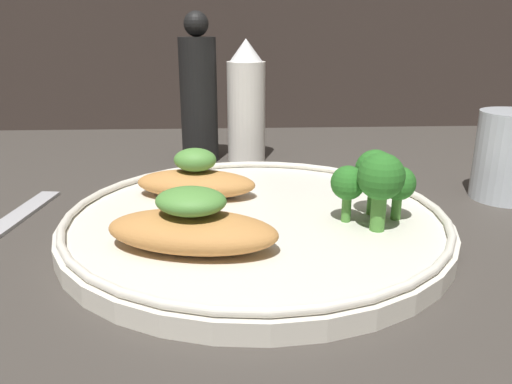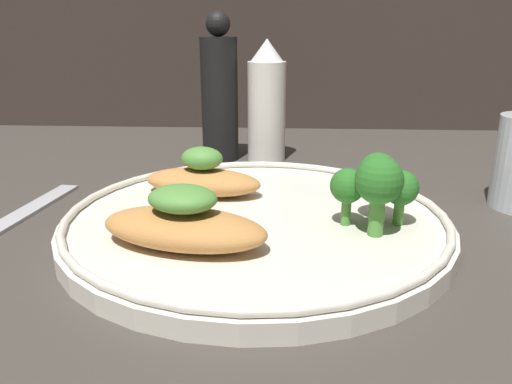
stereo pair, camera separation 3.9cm
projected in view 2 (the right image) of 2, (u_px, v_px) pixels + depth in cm
name	position (u px, v px, depth cm)	size (l,w,h in cm)	color
ground_plane	(256.00, 238.00, 39.91)	(180.00, 180.00, 1.00)	#3D3833
plate	(256.00, 221.00, 39.44)	(30.18, 30.18, 2.00)	silver
grilled_meat_front	(184.00, 224.00, 33.51)	(12.57, 7.90, 4.26)	#BC7F42
grilled_meat_middle	(203.00, 178.00, 43.95)	(11.12, 6.37, 4.30)	#BC7F42
broccoli_bunch	(377.00, 183.00, 36.13)	(6.55, 6.44, 5.80)	#4C8E38
sauce_bottle	(270.00, 104.00, 59.42)	(4.55, 4.55, 14.32)	white
pepper_grinder	(220.00, 94.00, 59.40)	(4.37, 4.37, 17.33)	black
fork	(8.00, 221.00, 41.29)	(4.03, 20.01, 0.60)	#B2B2B7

